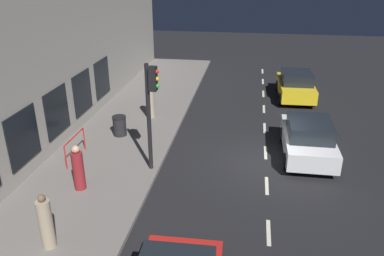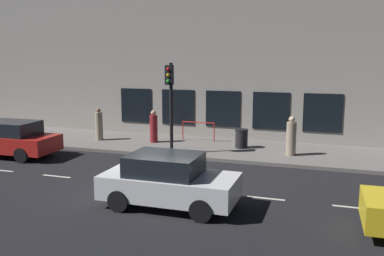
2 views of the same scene
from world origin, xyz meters
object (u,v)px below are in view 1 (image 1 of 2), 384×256
trash_bin (120,126)px  parked_car_3 (296,85)px  pedestrian_1 (78,169)px  parked_car_1 (308,138)px  pedestrian_0 (46,223)px  pedestrian_2 (150,102)px  traffic_light (151,101)px

trash_bin → parked_car_3: bearing=-140.2°
pedestrian_1 → parked_car_1: bearing=-146.6°
parked_car_1 → pedestrian_0: 10.19m
parked_car_1 → trash_bin: bearing=176.1°
parked_car_1 → pedestrian_1: bearing=-153.8°
trash_bin → pedestrian_0: bearing=93.6°
parked_car_1 → trash_bin: parked_car_1 is taller
pedestrian_1 → trash_bin: (0.09, -4.45, -0.30)m
pedestrian_2 → pedestrian_0: bearing=47.3°
parked_car_1 → trash_bin: 8.04m
traffic_light → trash_bin: 4.16m
pedestrian_1 → trash_bin: bearing=-81.9°
parked_car_1 → trash_bin: size_ratio=4.51×
parked_car_1 → parked_car_3: bearing=88.6°
parked_car_3 → pedestrian_1: 13.86m
parked_car_3 → trash_bin: parked_car_3 is taller
pedestrian_0 → pedestrian_2: (-0.33, -9.70, 0.03)m
parked_car_3 → pedestrian_1: (8.08, 11.25, 0.10)m
parked_car_3 → pedestrian_1: bearing=-127.3°
traffic_light → pedestrian_0: 5.32m
parked_car_3 → pedestrian_0: (7.71, 14.14, 0.11)m
parked_car_1 → trash_bin: (8.03, -0.51, -0.19)m
parked_car_1 → pedestrian_0: size_ratio=2.45×
traffic_light → parked_car_1: (-5.80, -2.20, -2.05)m
trash_bin → pedestrian_1: bearing=91.1°
parked_car_3 → pedestrian_2: 8.61m
parked_car_3 → trash_bin: 10.63m
traffic_light → pedestrian_2: size_ratio=2.33×
traffic_light → pedestrian_1: traffic_light is taller
pedestrian_0 → pedestrian_1: size_ratio=1.01×
pedestrian_2 → trash_bin: 2.51m
parked_car_3 → trash_bin: size_ratio=4.53×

